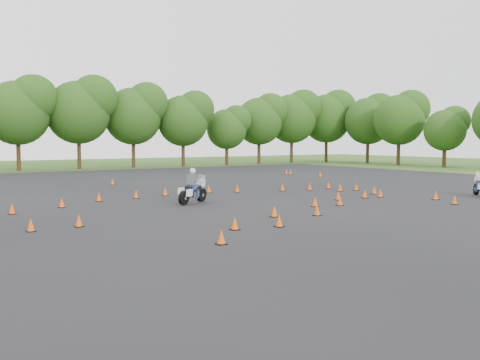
{
  "coord_description": "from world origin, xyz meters",
  "views": [
    {
      "loc": [
        -14.52,
        -18.24,
        3.2
      ],
      "look_at": [
        0.0,
        4.0,
        1.2
      ],
      "focal_mm": 40.0,
      "sensor_mm": 36.0,
      "label": 1
    }
  ],
  "objects": [
    {
      "name": "ground",
      "position": [
        0.0,
        0.0,
        0.0
      ],
      "size": [
        140.0,
        140.0,
        0.0
      ],
      "primitive_type": "plane",
      "color": "#2D5119",
      "rests_on": "ground"
    },
    {
      "name": "asphalt_pad",
      "position": [
        0.0,
        6.0,
        0.01
      ],
      "size": [
        62.0,
        62.0,
        0.0
      ],
      "primitive_type": "plane",
      "color": "black",
      "rests_on": "ground"
    },
    {
      "name": "treeline",
      "position": [
        4.45,
        35.11,
        4.79
      ],
      "size": [
        87.29,
        32.59,
        10.93
      ],
      "color": "#224313",
      "rests_on": "ground"
    },
    {
      "name": "traffic_cones",
      "position": [
        1.02,
        4.37,
        0.23
      ],
      "size": [
        32.81,
        32.55,
        0.45
      ],
      "color": "#E24E09",
      "rests_on": "asphalt_pad"
    },
    {
      "name": "rider_grey",
      "position": [
        -1.89,
        5.5,
        0.9
      ],
      "size": [
        2.37,
        1.75,
        1.79
      ],
      "primitive_type": null,
      "rotation": [
        0.0,
        0.0,
        0.51
      ],
      "color": "#46474E",
      "rests_on": "ground"
    },
    {
      "name": "rider_white",
      "position": [
        13.36,
        -0.42,
        0.83
      ],
      "size": [
        1.92,
        2.03,
        1.66
      ],
      "primitive_type": null,
      "rotation": [
        0.0,
        0.0,
        0.84
      ],
      "color": "silver",
      "rests_on": "ground"
    }
  ]
}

